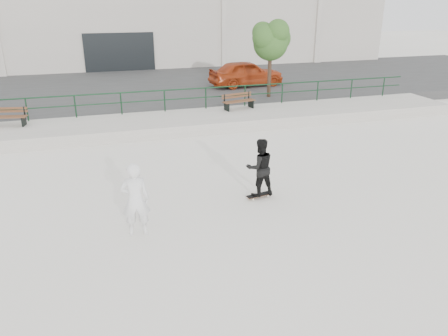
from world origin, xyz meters
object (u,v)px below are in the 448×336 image
object	(u,v)px
bench_left	(7,117)
standing_skater	(260,167)
bench_right	(238,101)
tree	(271,39)
skateboard	(259,195)
seated_skater	(135,200)
red_car	(246,73)

from	to	relation	value
bench_left	standing_skater	size ratio (longest dim) A/B	1.00
bench_right	tree	size ratio (longest dim) A/B	0.42
tree	skateboard	world-z (taller)	tree
bench_right	skateboard	distance (m)	9.04
bench_left	seated_skater	bearing A→B (deg)	-54.58
red_car	standing_skater	world-z (taller)	red_car
seated_skater	bench_left	bearing A→B (deg)	-61.91
bench_left	red_car	bearing A→B (deg)	35.61
bench_left	skateboard	world-z (taller)	bench_left
skateboard	seated_skater	distance (m)	3.94
bench_right	red_car	xyz separation A→B (m)	(2.34, 5.50, 0.39)
bench_left	skateboard	bearing A→B (deg)	-35.65
bench_right	standing_skater	size ratio (longest dim) A/B	0.98
skateboard	standing_skater	xyz separation A→B (m)	(0.00, -0.00, 0.88)
bench_right	seated_skater	distance (m)	11.50
tree	seated_skater	world-z (taller)	tree
red_car	seated_skater	bearing A→B (deg)	145.54
bench_right	red_car	size ratio (longest dim) A/B	0.38
bench_right	red_car	bearing A→B (deg)	54.92
bench_right	tree	bearing A→B (deg)	29.18
standing_skater	bench_right	bearing A→B (deg)	-105.83
bench_right	seated_skater	xyz separation A→B (m)	(-5.97, -9.84, 0.08)
tree	standing_skater	size ratio (longest dim) A/B	2.34
bench_right	standing_skater	world-z (taller)	standing_skater
bench_left	red_car	distance (m)	13.72
standing_skater	seated_skater	world-z (taller)	seated_skater
skateboard	standing_skater	distance (m)	0.88
red_car	standing_skater	distance (m)	14.94
tree	skateboard	size ratio (longest dim) A/B	5.02
bench_right	standing_skater	xyz separation A→B (m)	(-2.29, -8.71, 0.08)
tree	skateboard	bearing A→B (deg)	-113.75
seated_skater	skateboard	bearing A→B (deg)	-158.24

